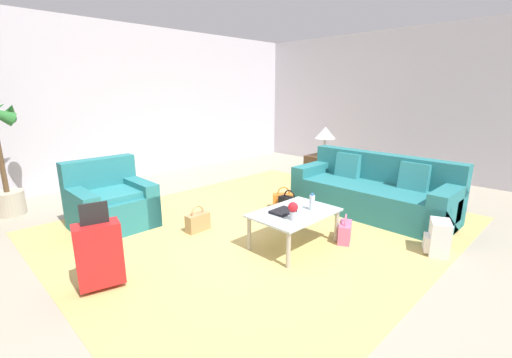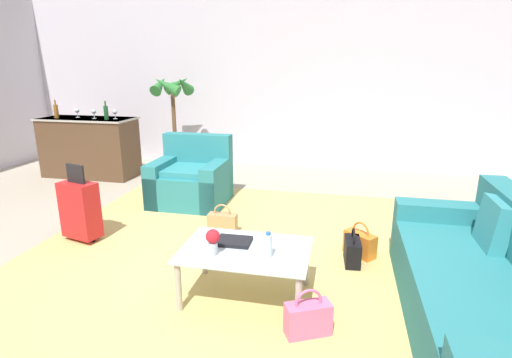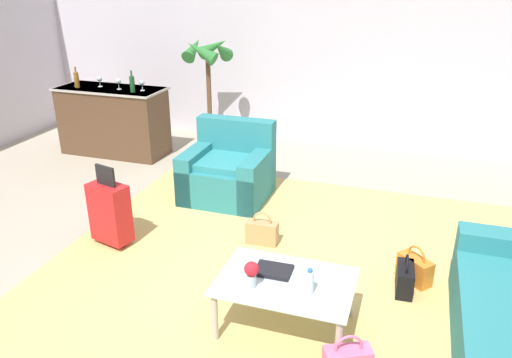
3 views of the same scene
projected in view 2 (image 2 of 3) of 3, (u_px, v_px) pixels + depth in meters
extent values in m
plane|color=#A89E89|center=(218.00, 263.00, 3.84)|extent=(12.00, 12.00, 0.00)
cube|color=silver|center=(284.00, 82.00, 7.23)|extent=(10.24, 0.12, 3.10)
cube|color=tan|center=(283.00, 260.00, 3.90)|extent=(5.20, 4.40, 0.01)
cube|color=teal|center=(479.00, 305.00, 2.78)|extent=(0.94, 2.35, 0.45)
cube|color=teal|center=(445.00, 235.00, 3.75)|extent=(0.94, 0.24, 0.61)
cube|color=teal|center=(493.00, 225.00, 3.13)|extent=(0.16, 0.40, 0.41)
cube|color=teal|center=(191.00, 188.00, 5.47)|extent=(0.97, 0.88, 0.44)
cube|color=teal|center=(199.00, 165.00, 5.72)|extent=(0.97, 0.20, 0.91)
cube|color=teal|center=(217.00, 184.00, 5.37)|extent=(0.20, 0.88, 0.60)
cube|color=teal|center=(164.00, 181.00, 5.53)|extent=(0.20, 0.88, 0.60)
cube|color=teal|center=(188.00, 170.00, 5.35)|extent=(0.73, 0.62, 0.08)
cube|color=silver|center=(246.00, 250.00, 3.17)|extent=(1.02, 0.69, 0.02)
cylinder|color=#ADA899|center=(204.00, 253.00, 3.61)|extent=(0.05, 0.05, 0.41)
cylinder|color=#ADA899|center=(306.00, 263.00, 3.42)|extent=(0.05, 0.05, 0.41)
cylinder|color=#ADA899|center=(178.00, 287.00, 3.05)|extent=(0.05, 0.05, 0.41)
cylinder|color=#ADA899|center=(298.00, 301.00, 2.86)|extent=(0.05, 0.05, 0.41)
cylinder|color=silver|center=(268.00, 246.00, 3.01)|extent=(0.06, 0.06, 0.18)
cylinder|color=#2D6BBC|center=(268.00, 233.00, 2.98)|extent=(0.04, 0.04, 0.02)
cube|color=black|center=(234.00, 241.00, 3.27)|extent=(0.29, 0.21, 0.03)
cylinder|color=#B2B7BC|center=(213.00, 248.00, 3.06)|extent=(0.07, 0.07, 0.10)
sphere|color=red|center=(213.00, 236.00, 3.03)|extent=(0.11, 0.11, 0.11)
cube|color=#513823|center=(90.00, 147.00, 6.79)|extent=(1.55, 0.64, 1.00)
cube|color=#ADA899|center=(87.00, 119.00, 6.66)|extent=(1.59, 0.68, 0.03)
cylinder|color=silver|center=(56.00, 117.00, 6.72)|extent=(0.07, 0.07, 0.01)
cylinder|color=silver|center=(56.00, 115.00, 6.71)|extent=(0.01, 0.01, 0.08)
sphere|color=silver|center=(55.00, 110.00, 6.69)|extent=(0.08, 0.08, 0.08)
cylinder|color=silver|center=(78.00, 117.00, 6.71)|extent=(0.07, 0.07, 0.01)
cylinder|color=silver|center=(78.00, 115.00, 6.70)|extent=(0.01, 0.01, 0.08)
sphere|color=silver|center=(77.00, 111.00, 6.68)|extent=(0.08, 0.08, 0.08)
cylinder|color=silver|center=(95.00, 118.00, 6.58)|extent=(0.07, 0.07, 0.01)
cylinder|color=silver|center=(94.00, 116.00, 6.56)|extent=(0.01, 0.01, 0.08)
sphere|color=silver|center=(94.00, 111.00, 6.54)|extent=(0.08, 0.08, 0.08)
cylinder|color=silver|center=(115.00, 119.00, 6.53)|extent=(0.07, 0.07, 0.01)
cylinder|color=silver|center=(115.00, 116.00, 6.52)|extent=(0.01, 0.01, 0.08)
sphere|color=silver|center=(115.00, 112.00, 6.50)|extent=(0.08, 0.08, 0.08)
cylinder|color=brown|center=(56.00, 111.00, 6.60)|extent=(0.07, 0.07, 0.22)
cylinder|color=brown|center=(55.00, 102.00, 6.56)|extent=(0.03, 0.03, 0.08)
cylinder|color=#194C23|center=(106.00, 113.00, 6.41)|extent=(0.07, 0.07, 0.22)
cylinder|color=#194C23|center=(105.00, 103.00, 6.37)|extent=(0.03, 0.03, 0.08)
cube|color=red|center=(80.00, 210.00, 4.27)|extent=(0.44, 0.31, 0.60)
cube|color=black|center=(75.00, 174.00, 4.16)|extent=(0.24, 0.08, 0.20)
cylinder|color=black|center=(75.00, 235.00, 4.41)|extent=(0.03, 0.05, 0.05)
cylinder|color=black|center=(93.00, 240.00, 4.29)|extent=(0.03, 0.05, 0.05)
cube|color=black|center=(352.00, 252.00, 3.82)|extent=(0.16, 0.33, 0.24)
torus|color=black|center=(353.00, 238.00, 3.78)|extent=(0.03, 0.20, 0.20)
cube|color=pink|center=(308.00, 319.00, 2.80)|extent=(0.35, 0.27, 0.24)
torus|color=pink|center=(309.00, 302.00, 2.76)|extent=(0.18, 0.11, 0.20)
cube|color=orange|center=(360.00, 244.00, 3.97)|extent=(0.33, 0.32, 0.24)
torus|color=orange|center=(361.00, 231.00, 3.94)|extent=(0.16, 0.14, 0.20)
cube|color=tan|center=(223.00, 224.00, 4.48)|extent=(0.32, 0.15, 0.24)
torus|color=tan|center=(222.00, 212.00, 4.44)|extent=(0.20, 0.03, 0.20)
cylinder|color=#BCB299|center=(176.00, 161.00, 7.17)|extent=(0.42, 0.42, 0.36)
cylinder|color=brown|center=(174.00, 122.00, 6.98)|extent=(0.07, 0.07, 1.05)
cone|color=#2D7533|center=(184.00, 85.00, 6.76)|extent=(0.20, 0.49, 0.38)
cone|color=#2D7533|center=(177.00, 84.00, 7.01)|extent=(0.49, 0.20, 0.38)
cone|color=#2D7533|center=(160.00, 84.00, 6.85)|extent=(0.20, 0.49, 0.38)
cone|color=#2D7533|center=(167.00, 85.00, 6.60)|extent=(0.49, 0.20, 0.38)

